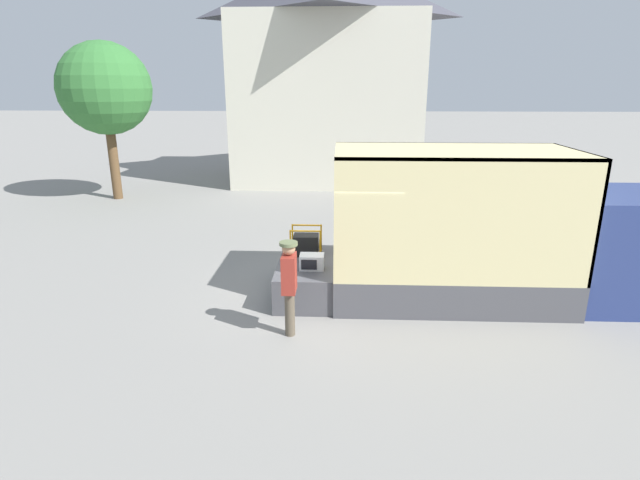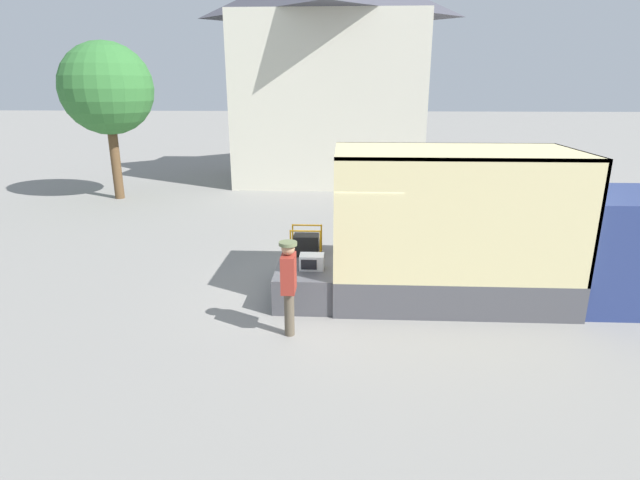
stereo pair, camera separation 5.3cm
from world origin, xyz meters
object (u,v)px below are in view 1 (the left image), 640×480
Objects in this scene: worker_person at (289,279)px; street_tree at (105,89)px; microwave at (312,262)px; box_truck at (536,254)px; portable_generator at (307,244)px.

street_tree is at bearing 125.93° from worker_person.
microwave is 0.28× the size of worker_person.
box_truck reaches higher than microwave.
box_truck is 16.19m from street_tree.
microwave is (-4.64, -0.43, -0.09)m from box_truck.
worker_person is at bearing -93.52° from portable_generator.
box_truck is at bearing -35.23° from street_tree.
portable_generator is at bearing 100.19° from microwave.
portable_generator is 0.12× the size of street_tree.
street_tree reaches higher than worker_person.
box_truck is 1.18× the size of street_tree.
street_tree is (-8.16, 8.67, 3.22)m from portable_generator.
microwave is 0.92m from portable_generator.
street_tree is at bearing 133.25° from portable_generator.
portable_generator is (-0.16, 0.90, 0.08)m from microwave.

